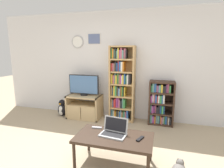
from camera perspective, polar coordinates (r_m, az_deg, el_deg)
wall_back at (r=4.30m, az=2.17°, el=6.02°), size 6.48×0.09×2.60m
tv_stand at (r=4.47m, az=-8.97°, el=-7.21°), size 0.82×0.50×0.57m
television at (r=4.35m, az=-9.20°, el=-0.32°), size 0.76×0.18×0.51m
bookshelf_tall at (r=4.16m, az=3.02°, el=-0.18°), size 0.59×0.31×1.78m
bookshelf_short at (r=4.14m, az=15.49°, el=-6.04°), size 0.55×0.32×1.00m
coffee_table at (r=2.64m, az=0.64°, el=-17.59°), size 1.10×0.59×0.45m
laptop at (r=2.65m, az=0.68°, el=-14.93°), size 0.40×0.30×0.24m
remote_near_laptop at (r=2.87m, az=-4.97°, el=-13.99°), size 0.16×0.07×0.02m
remote_far_from_laptop at (r=2.56m, az=9.16°, el=-17.22°), size 0.10×0.16×0.02m
penguin_figurine at (r=4.73m, az=-15.98°, el=-7.69°), size 0.23×0.21×0.43m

